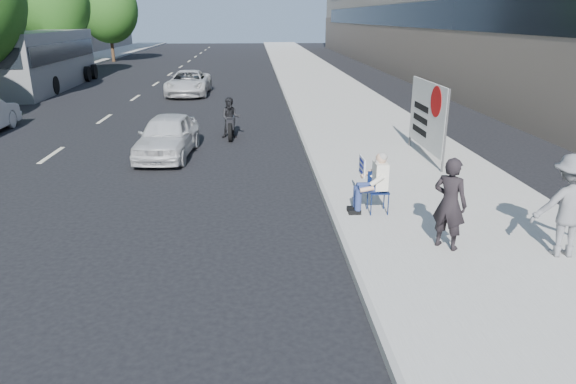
{
  "coord_description": "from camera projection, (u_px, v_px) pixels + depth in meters",
  "views": [
    {
      "loc": [
        -0.14,
        -7.9,
        4.07
      ],
      "look_at": [
        0.44,
        1.05,
        1.01
      ],
      "focal_mm": 32.0,
      "sensor_mm": 36.0,
      "label": 1
    }
  ],
  "objects": [
    {
      "name": "ground",
      "position": [
        267.0,
        268.0,
        8.79
      ],
      "size": [
        160.0,
        160.0,
        0.0
      ],
      "primitive_type": "plane",
      "color": "black",
      "rests_on": "ground"
    },
    {
      "name": "near_sidewalk",
      "position": [
        331.0,
        95.0,
        27.89
      ],
      "size": [
        5.0,
        120.0,
        0.15
      ],
      "primitive_type": "cube",
      "color": "#A2A198",
      "rests_on": "ground"
    },
    {
      "name": "tree_far_d",
      "position": [
        53.0,
        4.0,
        34.71
      ],
      "size": [
        4.8,
        4.8,
        7.65
      ],
      "color": "#382616",
      "rests_on": "ground"
    },
    {
      "name": "tree_far_e",
      "position": [
        108.0,
        9.0,
        47.97
      ],
      "size": [
        5.4,
        5.4,
        7.89
      ],
      "color": "#382616",
      "rests_on": "ground"
    },
    {
      "name": "seated_protester",
      "position": [
        373.0,
        179.0,
        10.67
      ],
      "size": [
        0.83,
        1.11,
        1.31
      ],
      "color": "#122050",
      "rests_on": "near_sidewalk"
    },
    {
      "name": "jogger",
      "position": [
        569.0,
        206.0,
        8.66
      ],
      "size": [
        1.22,
        0.78,
        1.8
      ],
      "primitive_type": "imported",
      "rotation": [
        0.0,
        0.0,
        3.05
      ],
      "color": "slate",
      "rests_on": "near_sidewalk"
    },
    {
      "name": "pedestrian_woman",
      "position": [
        450.0,
        204.0,
        8.96
      ],
      "size": [
        0.71,
        0.71,
        1.66
      ],
      "primitive_type": "imported",
      "rotation": [
        0.0,
        0.0,
        2.38
      ],
      "color": "black",
      "rests_on": "near_sidewalk"
    },
    {
      "name": "protest_banner",
      "position": [
        427.0,
        115.0,
        14.7
      ],
      "size": [
        0.08,
        3.06,
        2.2
      ],
      "color": "#4C4C4C",
      "rests_on": "near_sidewalk"
    },
    {
      "name": "white_sedan_near",
      "position": [
        167.0,
        136.0,
        15.66
      ],
      "size": [
        1.76,
        3.84,
        1.28
      ],
      "primitive_type": "imported",
      "rotation": [
        0.0,
        0.0,
        -0.07
      ],
      "color": "silver",
      "rests_on": "ground"
    },
    {
      "name": "white_sedan_far",
      "position": [
        188.0,
        83.0,
        28.1
      ],
      "size": [
        2.22,
        4.71,
        1.3
      ],
      "primitive_type": "imported",
      "rotation": [
        0.0,
        0.0,
        -0.01
      ],
      "color": "silver",
      "rests_on": "ground"
    },
    {
      "name": "motorcycle",
      "position": [
        231.0,
        120.0,
        18.07
      ],
      "size": [
        0.7,
        2.04,
        1.42
      ],
      "rotation": [
        0.0,
        0.0,
        -0.02
      ],
      "color": "black",
      "rests_on": "ground"
    },
    {
      "name": "bus",
      "position": [
        45.0,
        61.0,
        30.21
      ],
      "size": [
        3.02,
        12.14,
        3.3
      ],
      "rotation": [
        0.0,
        0.0,
        0.04
      ],
      "color": "slate",
      "rests_on": "ground"
    }
  ]
}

